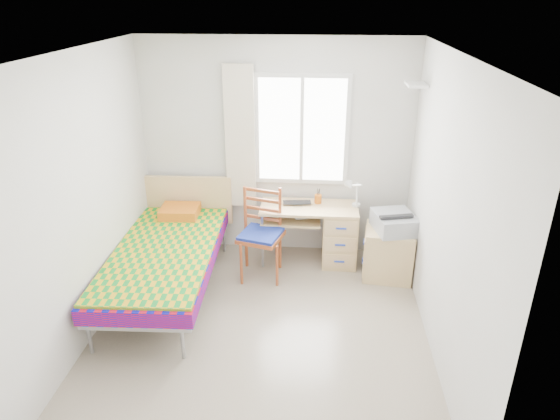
{
  "coord_description": "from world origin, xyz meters",
  "views": [
    {
      "loc": [
        0.51,
        -3.94,
        3.05
      ],
      "look_at": [
        0.14,
        0.55,
        1.05
      ],
      "focal_mm": 32.0,
      "sensor_mm": 36.0,
      "label": 1
    }
  ],
  "objects_px": {
    "desk": "(334,232)",
    "printer": "(394,222)",
    "chair": "(262,229)",
    "cabinet": "(388,253)",
    "bed": "(167,253)"
  },
  "relations": [
    {
      "from": "bed",
      "to": "printer",
      "type": "bearing_deg",
      "value": 9.31
    },
    {
      "from": "chair",
      "to": "desk",
      "type": "bearing_deg",
      "value": 39.06
    },
    {
      "from": "printer",
      "to": "chair",
      "type": "bearing_deg",
      "value": 168.55
    },
    {
      "from": "chair",
      "to": "cabinet",
      "type": "height_order",
      "value": "chair"
    },
    {
      "from": "cabinet",
      "to": "chair",
      "type": "bearing_deg",
      "value": -170.98
    },
    {
      "from": "chair",
      "to": "printer",
      "type": "xyz_separation_m",
      "value": [
        1.47,
        0.06,
        0.12
      ]
    },
    {
      "from": "bed",
      "to": "desk",
      "type": "height_order",
      "value": "bed"
    },
    {
      "from": "desk",
      "to": "cabinet",
      "type": "relative_size",
      "value": 1.93
    },
    {
      "from": "chair",
      "to": "bed",
      "type": "bearing_deg",
      "value": -140.02
    },
    {
      "from": "printer",
      "to": "bed",
      "type": "bearing_deg",
      "value": 177.85
    },
    {
      "from": "desk",
      "to": "chair",
      "type": "distance_m",
      "value": 0.91
    },
    {
      "from": "desk",
      "to": "printer",
      "type": "distance_m",
      "value": 0.78
    },
    {
      "from": "desk",
      "to": "chair",
      "type": "relative_size",
      "value": 1.11
    },
    {
      "from": "cabinet",
      "to": "desk",
      "type": "bearing_deg",
      "value": 161.44
    },
    {
      "from": "bed",
      "to": "chair",
      "type": "relative_size",
      "value": 2.2
    }
  ]
}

